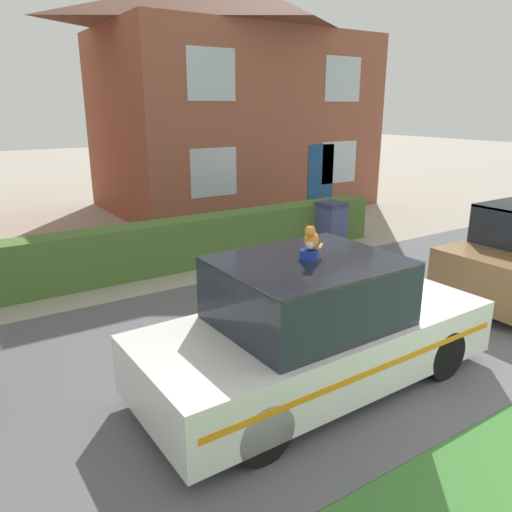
{
  "coord_description": "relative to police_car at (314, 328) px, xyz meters",
  "views": [
    {
      "loc": [
        -4.94,
        -1.45,
        3.26
      ],
      "look_at": [
        -0.95,
        4.63,
        1.05
      ],
      "focal_mm": 35.0,
      "sensor_mm": 36.0,
      "label": 1
    }
  ],
  "objects": [
    {
      "name": "garden_hedge",
      "position": [
        0.05,
        5.0,
        -0.23
      ],
      "size": [
        11.03,
        0.61,
        1.02
      ],
      "primitive_type": "cube",
      "color": "#4C7233",
      "rests_on": "ground"
    },
    {
      "name": "police_car",
      "position": [
        0.0,
        0.0,
        0.0
      ],
      "size": [
        4.39,
        1.88,
        1.7
      ],
      "rotation": [
        0.0,
        0.0,
        0.02
      ],
      "color": "black",
      "rests_on": "road_strip"
    },
    {
      "name": "road_strip",
      "position": [
        1.41,
        1.16,
        -0.73
      ],
      "size": [
        28.0,
        5.5,
        0.01
      ],
      "primitive_type": "cube",
      "color": "#5B5B60",
      "rests_on": "ground"
    },
    {
      "name": "cat",
      "position": [
        -0.1,
        -0.02,
        1.1
      ],
      "size": [
        0.35,
        0.28,
        0.31
      ],
      "rotation": [
        0.0,
        0.0,
        3.85
      ],
      "color": "orange",
      "rests_on": "police_car"
    },
    {
      "name": "house_right",
      "position": [
        5.18,
        10.45,
        2.84
      ],
      "size": [
        8.61,
        5.56,
        7.03
      ],
      "color": "#93513D",
      "rests_on": "ground"
    },
    {
      "name": "wheelie_bin",
      "position": [
        4.23,
        4.49,
        -0.19
      ],
      "size": [
        0.61,
        0.64,
        1.08
      ],
      "rotation": [
        0.0,
        0.0,
        0.08
      ],
      "color": "#474C8C",
      "rests_on": "ground"
    }
  ]
}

